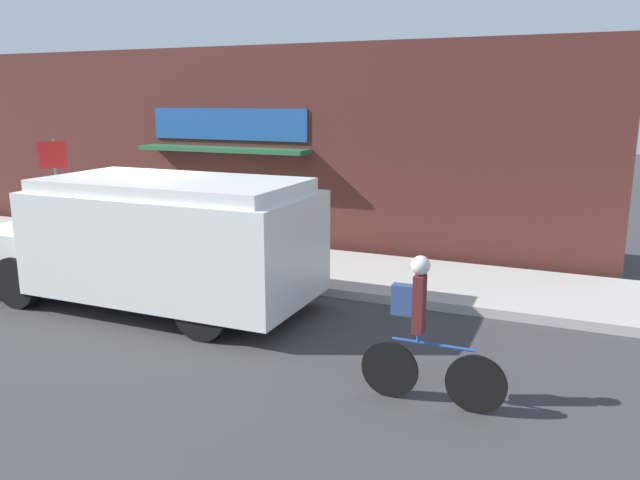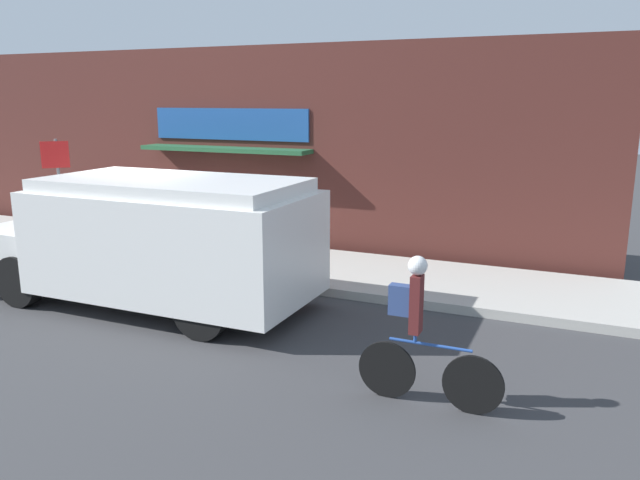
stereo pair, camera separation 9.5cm
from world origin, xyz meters
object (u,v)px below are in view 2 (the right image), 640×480
at_px(school_bus, 157,239).
at_px(trash_bin, 79,216).
at_px(cyclist, 420,335).
at_px(stop_sign_post, 58,175).

relative_size(school_bus, trash_bin, 7.40).
xyz_separation_m(school_bus, cyclist, (5.07, -1.70, -0.32)).
bearing_deg(stop_sign_post, trash_bin, 121.71).
relative_size(school_bus, stop_sign_post, 2.46).
distance_m(stop_sign_post, trash_bin, 2.00).
distance_m(school_bus, trash_bin, 6.41).
bearing_deg(stop_sign_post, school_bus, -26.35).
xyz_separation_m(school_bus, trash_bin, (-5.30, 3.55, -0.61)).
relative_size(cyclist, stop_sign_post, 0.73).
height_order(school_bus, trash_bin, school_bus).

